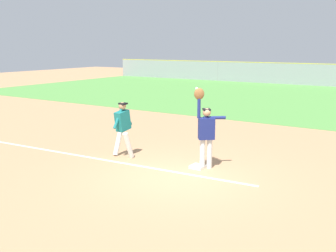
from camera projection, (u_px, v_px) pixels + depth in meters
name	position (u px, v px, depth m)	size (l,w,h in m)	color
ground_plane	(179.00, 176.00, 10.57)	(81.24, 81.24, 0.00)	tan
outfield_grass	(324.00, 100.00, 25.13)	(47.81, 18.86, 0.01)	#549342
chalk_foul_line	(74.00, 155.00, 12.65)	(12.00, 0.10, 0.01)	white
first_base	(198.00, 167.00, 11.26)	(0.38, 0.38, 0.08)	white
fielder	(206.00, 130.00, 11.03)	(0.77, 0.64, 2.28)	silver
runner	(123.00, 126.00, 12.22)	(0.72, 0.84, 1.72)	white
baseball	(197.00, 88.00, 11.09)	(0.07, 0.07, 0.07)	white
parked_car_black	(292.00, 74.00, 38.97)	(4.53, 2.37, 1.25)	black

